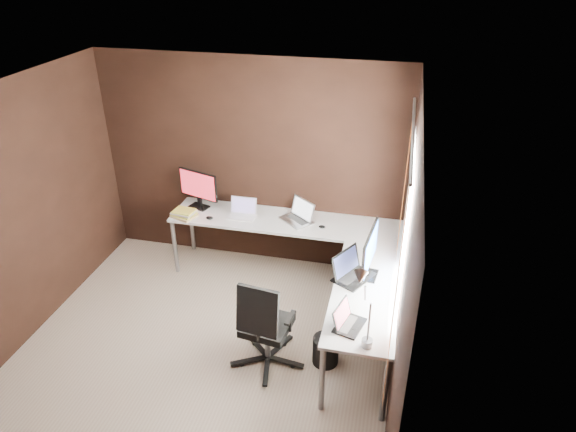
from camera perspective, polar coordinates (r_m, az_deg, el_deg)
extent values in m
cube|color=#B8A68F|center=(5.28, -9.38, -14.71)|extent=(3.60, 3.60, 0.00)
cube|color=white|center=(4.01, -12.26, 12.21)|extent=(3.60, 3.60, 0.00)
cube|color=black|center=(6.02, -4.12, 5.72)|extent=(3.60, 0.00, 2.50)
cube|color=black|center=(3.33, -23.08, -19.11)|extent=(3.60, 0.00, 2.50)
cube|color=black|center=(5.44, -28.38, -0.55)|extent=(0.00, 3.60, 2.50)
cube|color=black|center=(4.21, 12.72, -6.00)|extent=(0.00, 3.60, 2.50)
cube|color=white|center=(4.40, 12.98, -1.29)|extent=(0.00, 1.00, 1.30)
cube|color=orange|center=(3.90, 11.82, -9.01)|extent=(0.01, 0.35, 2.00)
cube|color=orange|center=(5.13, 12.53, 0.79)|extent=(0.01, 0.35, 2.00)
cylinder|color=slate|center=(4.06, 13.73, 8.96)|extent=(0.02, 1.90, 0.02)
cube|color=white|center=(5.88, -0.33, -0.59)|extent=(2.65, 0.60, 0.03)
cube|color=white|center=(4.82, 8.59, -8.34)|extent=(0.60, 1.65, 0.03)
cylinder|color=slate|center=(6.24, -12.46, -3.34)|extent=(0.05, 0.05, 0.70)
cylinder|color=slate|center=(6.65, -10.65, -1.03)|extent=(0.05, 0.05, 0.70)
cylinder|color=slate|center=(4.50, 3.80, -17.61)|extent=(0.05, 0.05, 0.70)
cylinder|color=slate|center=(4.48, 10.73, -18.44)|extent=(0.05, 0.05, 0.70)
cylinder|color=slate|center=(6.17, 11.96, -3.69)|extent=(0.05, 0.05, 0.70)
cube|color=white|center=(5.70, 8.32, -6.98)|extent=(0.42, 0.50, 0.60)
cube|color=black|center=(6.24, -9.84, 1.03)|extent=(0.27, 0.21, 0.01)
cube|color=black|center=(6.23, -9.77, 1.60)|extent=(0.06, 0.05, 0.11)
cube|color=black|center=(6.13, -9.94, 3.45)|extent=(0.51, 0.18, 0.34)
cube|color=red|center=(6.12, -10.03, 3.39)|extent=(0.48, 0.15, 0.31)
cube|color=black|center=(5.01, 9.02, -6.52)|extent=(0.17, 0.24, 0.01)
cube|color=black|center=(4.98, 8.85, -5.93)|extent=(0.04, 0.05, 0.10)
cube|color=black|center=(4.85, 9.06, -3.64)|extent=(0.09, 0.59, 0.37)
cube|color=#2048A6|center=(4.84, 9.23, -3.67)|extent=(0.07, 0.56, 0.34)
cube|color=white|center=(5.96, -5.13, -0.03)|extent=(0.31, 0.22, 0.02)
cube|color=white|center=(5.98, -4.94, 1.21)|extent=(0.31, 0.06, 0.19)
cube|color=#7665A3|center=(5.98, -4.96, 1.18)|extent=(0.27, 0.05, 0.16)
cube|color=silver|center=(5.86, 0.91, -0.48)|extent=(0.44, 0.42, 0.02)
cube|color=silver|center=(5.85, 1.65, 0.82)|extent=(0.32, 0.28, 0.22)
cube|color=white|center=(5.85, 1.60, 0.80)|extent=(0.28, 0.24, 0.19)
cube|color=black|center=(4.96, 7.32, -6.78)|extent=(0.43, 0.47, 0.02)
cube|color=black|center=(4.93, 6.44, -5.12)|extent=(0.25, 0.37, 0.24)
cube|color=#181B37|center=(4.93, 6.50, -5.14)|extent=(0.22, 0.33, 0.21)
cube|color=black|center=(4.41, 6.86, -11.98)|extent=(0.28, 0.34, 0.02)
cube|color=black|center=(4.37, 5.97, -10.70)|extent=(0.13, 0.30, 0.18)
cube|color=#AD4D60|center=(4.36, 6.04, -10.72)|extent=(0.11, 0.26, 0.16)
cube|color=tan|center=(6.06, -11.45, 0.04)|extent=(0.32, 0.28, 0.03)
cube|color=#D3DA42|center=(6.05, -11.47, 0.25)|extent=(0.28, 0.24, 0.02)
cube|color=#BFB4A9|center=(6.04, -11.49, 0.42)|extent=(0.29, 0.24, 0.02)
cube|color=#D3DA42|center=(6.03, -11.51, 0.57)|extent=(0.25, 0.21, 0.02)
ellipsoid|color=black|center=(5.96, -8.72, -0.20)|extent=(0.10, 0.08, 0.03)
ellipsoid|color=black|center=(5.73, 3.80, -1.20)|extent=(0.09, 0.07, 0.03)
cylinder|color=slate|center=(4.23, 8.77, -13.76)|extent=(0.09, 0.09, 0.07)
cylinder|color=slate|center=(4.09, 8.99, -11.57)|extent=(0.02, 0.02, 0.36)
cylinder|color=slate|center=(3.96, 8.58, -8.49)|extent=(0.02, 0.19, 0.27)
cone|color=slate|center=(3.97, 8.04, -6.78)|extent=(0.11, 0.14, 0.15)
cylinder|color=slate|center=(4.99, -2.30, -13.79)|extent=(0.05, 0.05, 0.35)
cube|color=black|center=(4.86, -2.35, -12.05)|extent=(0.47, 0.47, 0.07)
cube|color=black|center=(4.51, -3.41, -10.53)|extent=(0.39, 0.16, 0.46)
cylinder|color=black|center=(5.04, 4.20, -14.65)|extent=(0.31, 0.31, 0.29)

